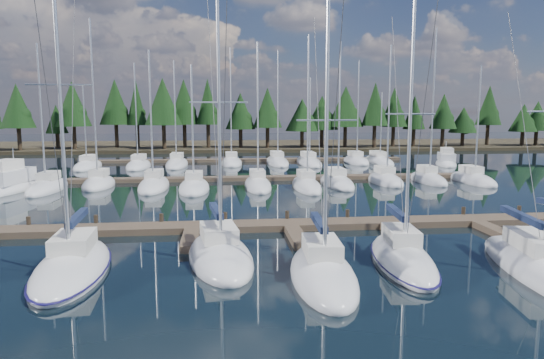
{
  "coord_description": "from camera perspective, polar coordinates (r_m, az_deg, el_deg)",
  "views": [
    {
      "loc": [
        -4.3,
        -11.44,
        7.22
      ],
      "look_at": [
        -0.66,
        22.0,
        2.55
      ],
      "focal_mm": 32.0,
      "sensor_mm": 36.0,
      "label": 1
    }
  ],
  "objects": [
    {
      "name": "motor_yacht_right",
      "position": [
        71.21,
        19.8,
        1.98
      ],
      "size": [
        5.01,
        8.28,
        3.91
      ],
      "color": "silver",
      "rests_on": "ground"
    },
    {
      "name": "back_docks",
      "position": [
        61.58,
        -2.16,
        1.36
      ],
      "size": [
        50.0,
        21.8,
        0.4
      ],
      "color": "brown",
      "rests_on": "ground"
    },
    {
      "name": "front_sailboat_4",
      "position": [
        24.31,
        15.08,
        -8.94
      ],
      "size": [
        3.47,
        8.31,
        12.98
      ],
      "color": "silver",
      "rests_on": "ground"
    },
    {
      "name": "front_sailboat_1",
      "position": [
        24.06,
        -22.4,
        -9.45
      ],
      "size": [
        3.69,
        8.97,
        15.21
      ],
      "color": "silver",
      "rests_on": "ground"
    },
    {
      "name": "front_sailboat_5",
      "position": [
        25.23,
        28.68,
        -9.05
      ],
      "size": [
        4.17,
        10.51,
        13.17
      ],
      "color": "silver",
      "rests_on": "ground"
    },
    {
      "name": "motor_yacht_left",
      "position": [
        50.82,
        -28.54,
        -0.63
      ],
      "size": [
        4.8,
        9.96,
        4.78
      ],
      "color": "silver",
      "rests_on": "ground"
    },
    {
      "name": "ground",
      "position": [
        42.28,
        -0.28,
        -1.92
      ],
      "size": [
        260.0,
        260.0,
        0.0
      ],
      "primitive_type": "plane",
      "color": "black",
      "rests_on": "ground"
    },
    {
      "name": "main_dock",
      "position": [
        29.95,
        2.23,
        -5.64
      ],
      "size": [
        44.0,
        6.13,
        0.9
      ],
      "color": "brown",
      "rests_on": "ground"
    },
    {
      "name": "front_sailboat_2",
      "position": [
        24.09,
        -6.13,
        -8.85
      ],
      "size": [
        3.96,
        8.21,
        13.94
      ],
      "color": "silver",
      "rests_on": "ground"
    },
    {
      "name": "tree_line",
      "position": [
        91.69,
        -3.61,
        8.05
      ],
      "size": [
        186.73,
        11.53,
        13.81
      ],
      "color": "black",
      "rests_on": "far_shore"
    },
    {
      "name": "back_sailboat_rows",
      "position": [
        57.59,
        -1.76,
        0.97
      ],
      "size": [
        45.95,
        32.96,
        16.67
      ],
      "color": "silver",
      "rests_on": "ground"
    },
    {
      "name": "front_sailboat_3",
      "position": [
        21.55,
        5.98,
        -10.91
      ],
      "size": [
        3.22,
        8.09,
        12.54
      ],
      "color": "silver",
      "rests_on": "ground"
    },
    {
      "name": "far_shore",
      "position": [
        101.77,
        -3.78,
        3.99
      ],
      "size": [
        220.0,
        30.0,
        0.6
      ],
      "primitive_type": "cube",
      "color": "#322A1C",
      "rests_on": "ground"
    }
  ]
}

